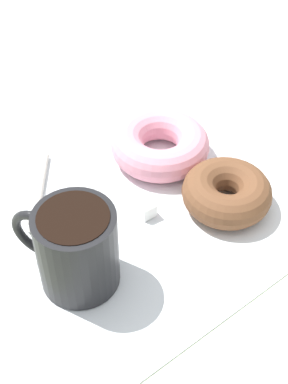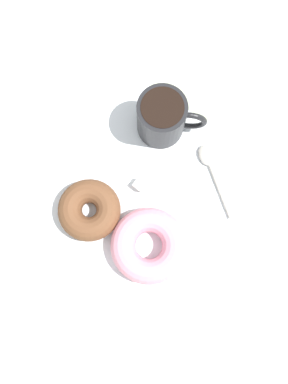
{
  "view_description": "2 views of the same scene",
  "coord_description": "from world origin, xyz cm",
  "px_view_note": "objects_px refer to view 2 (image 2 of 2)",
  "views": [
    {
      "loc": [
        24.22,
        35.61,
        43.73
      ],
      "look_at": [
        0.8,
        0.71,
        2.3
      ],
      "focal_mm": 50.0,
      "sensor_mm": 36.0,
      "label": 1
    },
    {
      "loc": [
        -8.61,
        -6.55,
        69.34
      ],
      "look_at": [
        0.8,
        0.71,
        2.3
      ],
      "focal_mm": 40.0,
      "sensor_mm": 36.0,
      "label": 2
    }
  ],
  "objects_px": {
    "coffee_cup": "(163,117)",
    "donut_near_cup": "(89,210)",
    "spoon": "(210,165)",
    "donut_far": "(149,246)",
    "sugar_cube": "(139,185)"
  },
  "relations": [
    {
      "from": "coffee_cup",
      "to": "spoon",
      "type": "relative_size",
      "value": 0.89
    },
    {
      "from": "donut_near_cup",
      "to": "sugar_cube",
      "type": "distance_m",
      "value": 0.09
    },
    {
      "from": "coffee_cup",
      "to": "spoon",
      "type": "distance_m",
      "value": 0.11
    },
    {
      "from": "coffee_cup",
      "to": "donut_far",
      "type": "relative_size",
      "value": 0.86
    },
    {
      "from": "donut_near_cup",
      "to": "spoon",
      "type": "distance_m",
      "value": 0.21
    },
    {
      "from": "donut_near_cup",
      "to": "spoon",
      "type": "height_order",
      "value": "donut_near_cup"
    },
    {
      "from": "spoon",
      "to": "sugar_cube",
      "type": "distance_m",
      "value": 0.12
    },
    {
      "from": "donut_far",
      "to": "sugar_cube",
      "type": "relative_size",
      "value": 7.44
    },
    {
      "from": "coffee_cup",
      "to": "donut_near_cup",
      "type": "height_order",
      "value": "coffee_cup"
    },
    {
      "from": "spoon",
      "to": "sugar_cube",
      "type": "xyz_separation_m",
      "value": [
        -0.1,
        0.07,
        0.0
      ]
    },
    {
      "from": "donut_near_cup",
      "to": "sugar_cube",
      "type": "height_order",
      "value": "donut_near_cup"
    },
    {
      "from": "donut_near_cup",
      "to": "spoon",
      "type": "relative_size",
      "value": 0.86
    },
    {
      "from": "spoon",
      "to": "donut_far",
      "type": "bearing_deg",
      "value": -179.66
    },
    {
      "from": "donut_near_cup",
      "to": "sugar_cube",
      "type": "xyz_separation_m",
      "value": [
        0.08,
        -0.04,
        -0.01
      ]
    },
    {
      "from": "coffee_cup",
      "to": "donut_far",
      "type": "xyz_separation_m",
      "value": [
        -0.17,
        -0.1,
        -0.03
      ]
    }
  ]
}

